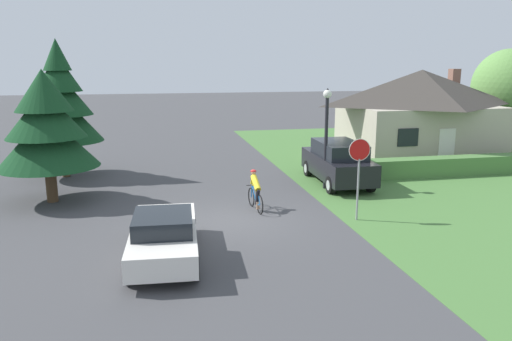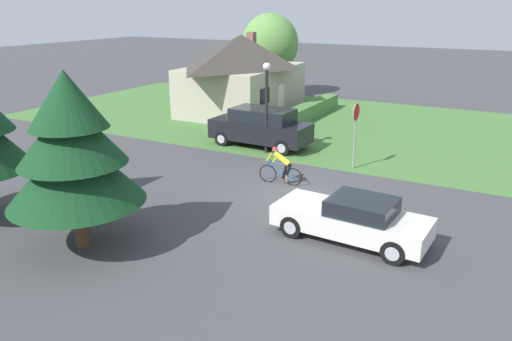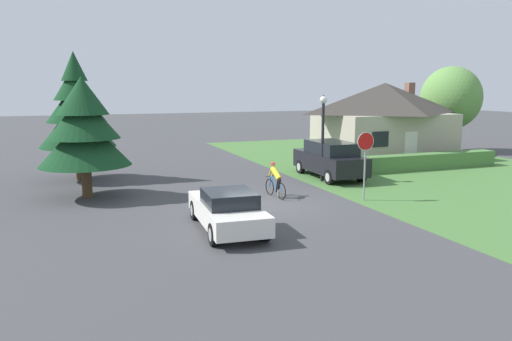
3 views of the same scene
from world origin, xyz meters
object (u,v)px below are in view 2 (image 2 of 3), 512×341
cyclist (281,166)px  conifer_tall_near (72,148)px  stop_sign (356,122)px  street_lamp (267,95)px  deciduous_tree_right (270,44)px  parked_suv_right (261,127)px  sedan_left_lane (353,219)px  cottage_house (242,73)px

cyclist → conifer_tall_near: bearing=64.4°
stop_sign → cyclist: bearing=-29.1°
street_lamp → deciduous_tree_right: deciduous_tree_right is taller
parked_suv_right → stop_sign: (-1.24, -5.09, 1.04)m
stop_sign → street_lamp: (0.39, 4.35, 0.74)m
sedan_left_lane → parked_suv_right: size_ratio=0.94×
sedan_left_lane → deciduous_tree_right: size_ratio=0.76×
sedan_left_lane → conifer_tall_near: size_ratio=0.92×
cottage_house → stop_sign: (-7.88, -10.00, -0.52)m
sedan_left_lane → cottage_house: bearing=-46.5°
cottage_house → sedan_left_lane: size_ratio=1.84×
cottage_house → stop_sign: bearing=-129.0°
sedan_left_lane → parked_suv_right: parked_suv_right is taller
street_lamp → conifer_tall_near: size_ratio=0.84×
cottage_house → street_lamp: cottage_house is taller
stop_sign → deciduous_tree_right: size_ratio=0.47×
cottage_house → conifer_tall_near: 19.27m
sedan_left_lane → stop_sign: stop_sign is taller
stop_sign → street_lamp: bearing=-93.1°
cyclist → sedan_left_lane: bearing=133.9°
sedan_left_lane → parked_suv_right: bearing=-43.8°
cyclist → deciduous_tree_right: bearing=-67.5°
cottage_house → stop_sign: cottage_house is taller
parked_suv_right → stop_sign: stop_sign is taller
deciduous_tree_right → conifer_tall_near: bearing=-165.0°
stop_sign → conifer_tall_near: bearing=-21.4°
sedan_left_lane → street_lamp: 9.69m
parked_suv_right → street_lamp: bearing=132.4°
cottage_house → street_lamp: size_ratio=2.00×
sedan_left_lane → deciduous_tree_right: (20.89, 13.37, 3.17)m
street_lamp → sedan_left_lane: bearing=-137.1°
stop_sign → deciduous_tree_right: bearing=-139.8°
conifer_tall_near → cyclist: bearing=-19.9°
cyclist → deciduous_tree_right: 20.10m
cyclist → conifer_tall_near: 8.26m
sedan_left_lane → parked_suv_right: 10.60m
stop_sign → sedan_left_lane: bearing=19.7°
cottage_house → sedan_left_lane: bearing=-140.8°
parked_suv_right → conifer_tall_near: conifer_tall_near is taller
parked_suv_right → street_lamp: (-0.85, -0.74, 1.78)m
parked_suv_right → cottage_house: bearing=-52.2°
stop_sign → deciduous_tree_right: 18.35m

